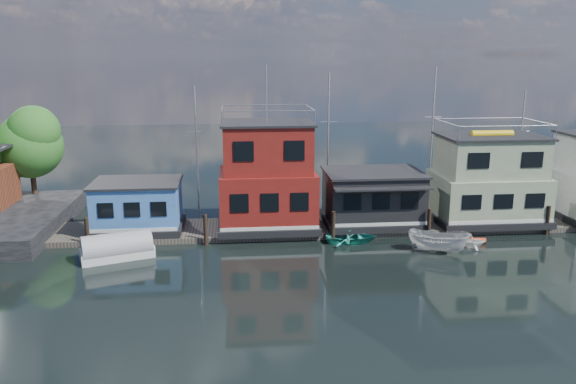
{
  "coord_description": "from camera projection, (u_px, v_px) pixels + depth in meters",
  "views": [
    {
      "loc": [
        -10.8,
        -28.43,
        12.98
      ],
      "look_at": [
        -6.96,
        12.0,
        3.0
      ],
      "focal_mm": 35.0,
      "sensor_mm": 36.0,
      "label": 1
    }
  ],
  "objects": [
    {
      "name": "dinghy_teal",
      "position": [
        351.0,
        237.0,
        39.72
      ],
      "size": [
        3.76,
        2.78,
        0.75
      ],
      "primitive_type": "imported",
      "rotation": [
        0.0,
        0.0,
        1.52
      ],
      "color": "teal",
      "rests_on": "ground"
    },
    {
      "name": "motorboat",
      "position": [
        438.0,
        241.0,
        37.65
      ],
      "size": [
        4.33,
        3.16,
        1.57
      ],
      "primitive_type": "imported",
      "rotation": [
        0.0,
        0.0,
        1.12
      ],
      "color": "silver",
      "rests_on": "ground"
    },
    {
      "name": "tarp_runabout",
      "position": [
        117.0,
        248.0,
        36.52
      ],
      "size": [
        4.9,
        3.2,
        1.85
      ],
      "rotation": [
        0.0,
        0.0,
        0.34
      ],
      "color": "silver",
      "rests_on": "ground"
    },
    {
      "name": "houseboat_red",
      "position": [
        267.0,
        178.0,
        41.41
      ],
      "size": [
        7.4,
        5.9,
        11.86
      ],
      "color": "black",
      "rests_on": "dock"
    },
    {
      "name": "houseboat_blue",
      "position": [
        138.0,
        206.0,
        40.99
      ],
      "size": [
        6.4,
        4.9,
        3.66
      ],
      "color": "black",
      "rests_on": "dock"
    },
    {
      "name": "houseboat_dark",
      "position": [
        373.0,
        198.0,
        42.53
      ],
      "size": [
        7.4,
        6.1,
        4.06
      ],
      "color": "black",
      "rests_on": "dock"
    },
    {
      "name": "ground",
      "position": [
        431.0,
        291.0,
        31.57
      ],
      "size": [
        160.0,
        160.0,
        0.0
      ],
      "primitive_type": "plane",
      "color": "black",
      "rests_on": "ground"
    },
    {
      "name": "dock",
      "position": [
        378.0,
        225.0,
        43.12
      ],
      "size": [
        48.0,
        5.0,
        0.4
      ],
      "primitive_type": "cube",
      "color": "#595147",
      "rests_on": "ground"
    },
    {
      "name": "houseboat_green",
      "position": [
        488.0,
        181.0,
        43.1
      ],
      "size": [
        8.4,
        5.9,
        7.03
      ],
      "color": "black",
      "rests_on": "dock"
    },
    {
      "name": "pilings",
      "position": [
        384.0,
        225.0,
        40.17
      ],
      "size": [
        42.28,
        0.28,
        2.2
      ],
      "color": "#2D2116",
      "rests_on": "ground"
    },
    {
      "name": "dinghy_white",
      "position": [
        472.0,
        241.0,
        38.64
      ],
      "size": [
        2.0,
        1.78,
        0.97
      ],
      "primitive_type": "imported",
      "rotation": [
        0.0,
        0.0,
        1.47
      ],
      "color": "white",
      "rests_on": "ground"
    },
    {
      "name": "red_kayak",
      "position": [
        466.0,
        241.0,
        39.6
      ],
      "size": [
        2.71,
        0.67,
        0.39
      ],
      "primitive_type": "cylinder",
      "rotation": [
        0.0,
        1.57,
        -0.1
      ],
      "color": "red",
      "rests_on": "ground"
    },
    {
      "name": "background_masts",
      "position": [
        417.0,
        143.0,
        48.08
      ],
      "size": [
        36.4,
        0.16,
        12.0
      ],
      "color": "silver",
      "rests_on": "ground"
    }
  ]
}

